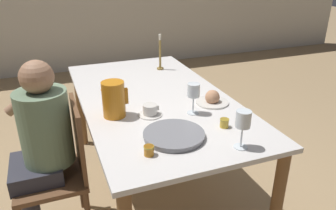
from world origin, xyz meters
TOP-DOWN VIEW (x-y plane):
  - ground_plane at (0.00, 0.00)m, footprint 20.00×20.00m
  - dining_table at (0.00, 0.00)m, footprint 1.01×1.88m
  - chair_person_side at (-0.69, -0.23)m, footprint 0.42×0.42m
  - person_seated at (-0.78, -0.19)m, footprint 0.39×0.41m
  - red_pitcher at (-0.33, -0.21)m, footprint 0.16×0.14m
  - wine_glass_water at (0.14, -0.35)m, footprint 0.08×0.08m
  - wine_glass_juice at (0.20, -0.82)m, footprint 0.08×0.08m
  - teacup_near_person at (-0.12, -0.28)m, footprint 0.15×0.15m
  - serving_tray at (-0.09, -0.60)m, footprint 0.34×0.34m
  - bread_plate at (0.33, -0.26)m, footprint 0.22×0.22m
  - jam_jar_amber at (0.23, -0.59)m, footprint 0.05×0.05m
  - jam_jar_red at (-0.27, -0.72)m, footprint 0.05×0.05m
  - candlestick_tall at (0.26, 0.58)m, footprint 0.06×0.06m

SIDE VIEW (x-z plane):
  - ground_plane at x=0.00m, z-range 0.00..0.00m
  - chair_person_side at x=-0.69m, z-range 0.03..0.93m
  - dining_table at x=0.00m, z-range 0.29..1.07m
  - person_seated at x=-0.78m, z-range 0.11..1.28m
  - serving_tray at x=-0.09m, z-range 0.78..0.81m
  - jam_jar_amber at x=0.23m, z-range 0.78..0.84m
  - jam_jar_red at x=-0.27m, z-range 0.78..0.84m
  - bread_plate at x=0.33m, z-range 0.76..0.86m
  - teacup_near_person at x=-0.12m, z-range 0.78..0.85m
  - red_pitcher at x=-0.33m, z-range 0.78..1.01m
  - candlestick_tall at x=0.26m, z-range 0.74..1.06m
  - wine_glass_water at x=0.14m, z-range 0.83..1.03m
  - wine_glass_juice at x=0.20m, z-range 0.83..1.04m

